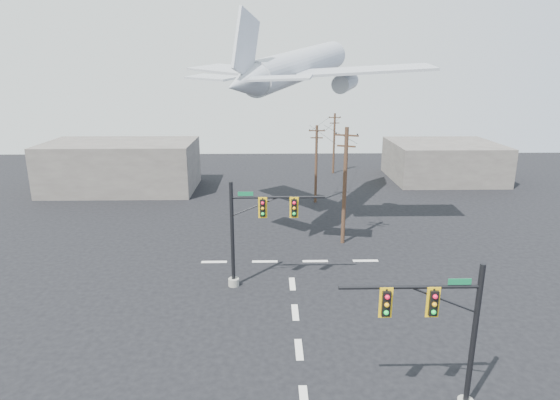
{
  "coord_description": "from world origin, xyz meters",
  "views": [
    {
      "loc": [
        -1.47,
        -22.21,
        14.8
      ],
      "look_at": [
        -0.93,
        5.0,
        7.06
      ],
      "focal_mm": 30.0,
      "sensor_mm": 36.0,
      "label": 1
    }
  ],
  "objects_px": {
    "signal_mast_near": "(445,336)",
    "signal_mast_far": "(252,232)",
    "airliner": "(300,66)",
    "utility_pole_c": "(334,142)",
    "utility_pole_b": "(316,163)",
    "utility_pole_a": "(345,184)"
  },
  "relations": [
    {
      "from": "signal_mast_near",
      "to": "utility_pole_b",
      "type": "bearing_deg",
      "value": 94.01
    },
    {
      "from": "utility_pole_a",
      "to": "signal_mast_far",
      "type": "bearing_deg",
      "value": -108.84
    },
    {
      "from": "utility_pole_a",
      "to": "signal_mast_near",
      "type": "bearing_deg",
      "value": -63.2
    },
    {
      "from": "signal_mast_near",
      "to": "utility_pole_c",
      "type": "height_order",
      "value": "utility_pole_c"
    },
    {
      "from": "utility_pole_b",
      "to": "airliner",
      "type": "height_order",
      "value": "airliner"
    },
    {
      "from": "utility_pole_b",
      "to": "signal_mast_near",
      "type": "bearing_deg",
      "value": -80.57
    },
    {
      "from": "utility_pole_a",
      "to": "utility_pole_b",
      "type": "height_order",
      "value": "utility_pole_a"
    },
    {
      "from": "utility_pole_c",
      "to": "airliner",
      "type": "height_order",
      "value": "airliner"
    },
    {
      "from": "signal_mast_far",
      "to": "airliner",
      "type": "distance_m",
      "value": 17.83
    },
    {
      "from": "signal_mast_far",
      "to": "utility_pole_b",
      "type": "xyz_separation_m",
      "value": [
        6.35,
        21.02,
        0.56
      ]
    },
    {
      "from": "utility_pole_b",
      "to": "utility_pole_c",
      "type": "height_order",
      "value": "utility_pole_b"
    },
    {
      "from": "signal_mast_near",
      "to": "utility_pole_c",
      "type": "distance_m",
      "value": 48.69
    },
    {
      "from": "utility_pole_a",
      "to": "airliner",
      "type": "relative_size",
      "value": 0.42
    },
    {
      "from": "utility_pole_a",
      "to": "utility_pole_b",
      "type": "distance_m",
      "value": 12.84
    },
    {
      "from": "airliner",
      "to": "utility_pole_c",
      "type": "bearing_deg",
      "value": 10.75
    },
    {
      "from": "signal_mast_near",
      "to": "signal_mast_far",
      "type": "relative_size",
      "value": 0.94
    },
    {
      "from": "signal_mast_near",
      "to": "utility_pole_a",
      "type": "distance_m",
      "value": 20.93
    },
    {
      "from": "signal_mast_near",
      "to": "airliner",
      "type": "distance_m",
      "value": 28.79
    },
    {
      "from": "signal_mast_far",
      "to": "airliner",
      "type": "bearing_deg",
      "value": 73.57
    },
    {
      "from": "signal_mast_far",
      "to": "utility_pole_c",
      "type": "height_order",
      "value": "utility_pole_c"
    },
    {
      "from": "signal_mast_far",
      "to": "signal_mast_near",
      "type": "bearing_deg",
      "value": -55.31
    },
    {
      "from": "utility_pole_a",
      "to": "utility_pole_c",
      "type": "distance_m",
      "value": 27.96
    }
  ]
}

